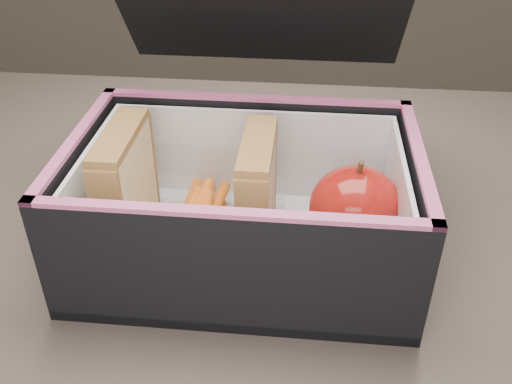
% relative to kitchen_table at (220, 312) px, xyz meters
% --- Properties ---
extents(kitchen_table, '(1.20, 0.80, 0.75)m').
position_rel_kitchen_table_xyz_m(kitchen_table, '(0.00, 0.00, 0.00)').
color(kitchen_table, '#50443C').
rests_on(kitchen_table, ground).
extents(lunch_bag, '(0.30, 0.32, 0.27)m').
position_rel_kitchen_table_xyz_m(lunch_bag, '(0.03, -0.00, 0.16)').
color(lunch_bag, black).
rests_on(lunch_bag, kitchen_table).
extents(plastic_tub, '(0.16, 0.12, 0.07)m').
position_rel_kitchen_table_xyz_m(plastic_tub, '(-0.02, -0.01, 0.14)').
color(plastic_tub, white).
rests_on(plastic_tub, lunch_bag).
extents(sandwich_left, '(0.03, 0.10, 0.11)m').
position_rel_kitchen_table_xyz_m(sandwich_left, '(-0.08, -0.01, 0.16)').
color(sandwich_left, '#D1B688').
rests_on(sandwich_left, plastic_tub).
extents(sandwich_right, '(0.03, 0.10, 0.11)m').
position_rel_kitchen_table_xyz_m(sandwich_right, '(0.04, -0.01, 0.16)').
color(sandwich_right, '#D1B688').
rests_on(sandwich_right, plastic_tub).
extents(carrot_sticks, '(0.04, 0.15, 0.03)m').
position_rel_kitchen_table_xyz_m(carrot_sticks, '(-0.02, -0.00, 0.12)').
color(carrot_sticks, orange).
rests_on(carrot_sticks, plastic_tub).
extents(paper_napkin, '(0.09, 0.09, 0.01)m').
position_rel_kitchen_table_xyz_m(paper_napkin, '(0.12, -0.00, 0.11)').
color(paper_napkin, white).
rests_on(paper_napkin, lunch_bag).
extents(red_apple, '(0.11, 0.11, 0.09)m').
position_rel_kitchen_table_xyz_m(red_apple, '(0.13, -0.01, 0.15)').
color(red_apple, maroon).
rests_on(red_apple, paper_napkin).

